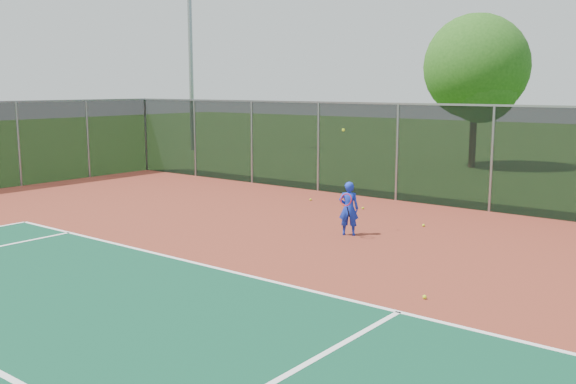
# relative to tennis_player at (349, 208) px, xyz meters

# --- Properties ---
(ground) EXTENTS (120.00, 120.00, 0.00)m
(ground) POSITION_rel_tennis_player_xyz_m (1.54, -7.02, -0.67)
(ground) COLOR #275016
(ground) RESTS_ON ground
(court_apron) EXTENTS (30.00, 20.00, 0.02)m
(court_apron) POSITION_rel_tennis_player_xyz_m (1.54, -5.02, -0.66)
(court_apron) COLOR maroon
(court_apron) RESTS_ON ground
(fence_back) EXTENTS (30.00, 0.06, 3.03)m
(fence_back) POSITION_rel_tennis_player_xyz_m (1.54, 4.98, 0.89)
(fence_back) COLOR black
(fence_back) RESTS_ON court_apron
(tennis_player) EXTENTS (0.59, 0.66, 2.53)m
(tennis_player) POSITION_rel_tennis_player_xyz_m (0.00, 0.00, 0.00)
(tennis_player) COLOR #1531C8
(tennis_player) RESTS_ON court_apron
(practice_ball_0) EXTENTS (0.07, 0.07, 0.07)m
(practice_ball_0) POSITION_rel_tennis_player_xyz_m (0.99, 1.97, -0.62)
(practice_ball_0) COLOR #BDE31A
(practice_ball_0) RESTS_ON court_apron
(practice_ball_1) EXTENTS (0.07, 0.07, 0.07)m
(practice_ball_1) POSITION_rel_tennis_player_xyz_m (-3.49, 3.24, -0.62)
(practice_ball_1) COLOR #BDE31A
(practice_ball_1) RESTS_ON court_apron
(practice_ball_3) EXTENTS (0.07, 0.07, 0.07)m
(practice_ball_3) POSITION_rel_tennis_player_xyz_m (-1.46, 3.04, -0.62)
(practice_ball_3) COLOR #BDE31A
(practice_ball_3) RESTS_ON court_apron
(practice_ball_5) EXTENTS (0.07, 0.07, 0.07)m
(practice_ball_5) POSITION_rel_tennis_player_xyz_m (3.56, -3.17, -0.62)
(practice_ball_5) COLOR #BDE31A
(practice_ball_5) RESTS_ON court_apron
(floodlight_nw) EXTENTS (0.90, 0.40, 12.39)m
(floodlight_nw) POSITION_rel_tennis_player_xyz_m (-18.38, 12.32, 6.30)
(floodlight_nw) COLOR gray
(floodlight_nw) RESTS_ON ground
(tree_back_left) EXTENTS (4.54, 4.54, 6.67)m
(tree_back_left) POSITION_rel_tennis_player_xyz_m (-2.84, 14.49, 3.51)
(tree_back_left) COLOR #372414
(tree_back_left) RESTS_ON ground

